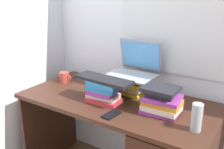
# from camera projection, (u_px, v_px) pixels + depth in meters

# --- Properties ---
(wall_back) EXTENTS (6.00, 0.06, 2.60)m
(wall_back) POSITION_uv_depth(u_px,v_px,m) (143.00, 20.00, 2.01)
(wall_back) COLOR silver
(wall_back) RESTS_ON ground
(wall_left) EXTENTS (0.05, 6.00, 2.60)m
(wall_left) POSITION_uv_depth(u_px,v_px,m) (30.00, 18.00, 2.14)
(wall_left) COLOR silver
(wall_left) RESTS_ON ground
(book_stack_tall) EXTENTS (0.22, 0.18, 0.14)m
(book_stack_tall) POSITION_uv_depth(u_px,v_px,m) (131.00, 86.00, 1.94)
(book_stack_tall) COLOR yellow
(book_stack_tall) RESTS_ON desk
(book_stack_keyboard_riser) EXTENTS (0.25, 0.19, 0.16)m
(book_stack_keyboard_riser) POSITION_uv_depth(u_px,v_px,m) (104.00, 91.00, 1.80)
(book_stack_keyboard_riser) COLOR #B22D33
(book_stack_keyboard_riser) RESTS_ON desk
(book_stack_side) EXTENTS (0.26, 0.21, 0.17)m
(book_stack_side) POSITION_uv_depth(u_px,v_px,m) (162.00, 101.00, 1.64)
(book_stack_side) COLOR #8C338C
(book_stack_side) RESTS_ON desk
(laptop) EXTENTS (0.35, 0.31, 0.25)m
(laptop) POSITION_uv_depth(u_px,v_px,m) (135.00, 67.00, 1.95)
(laptop) COLOR gray
(laptop) RESTS_ON book_stack_tall
(keyboard) EXTENTS (0.43, 0.16, 0.02)m
(keyboard) POSITION_uv_depth(u_px,v_px,m) (104.00, 79.00, 1.78)
(keyboard) COLOR black
(keyboard) RESTS_ON book_stack_keyboard_riser
(computer_mouse) EXTENTS (0.06, 0.10, 0.04)m
(computer_mouse) POSITION_uv_depth(u_px,v_px,m) (145.00, 106.00, 1.72)
(computer_mouse) COLOR #A5A8AD
(computer_mouse) RESTS_ON desk
(mug) EXTENTS (0.12, 0.08, 0.09)m
(mug) POSITION_uv_depth(u_px,v_px,m) (64.00, 77.00, 2.20)
(mug) COLOR #B23F33
(mug) RESTS_ON desk
(water_bottle) EXTENTS (0.06, 0.06, 0.16)m
(water_bottle) POSITION_uv_depth(u_px,v_px,m) (197.00, 117.00, 1.43)
(water_bottle) COLOR #999EA5
(water_bottle) RESTS_ON desk
(cell_phone) EXTENTS (0.08, 0.14, 0.01)m
(cell_phone) POSITION_uv_depth(u_px,v_px,m) (112.00, 114.00, 1.63)
(cell_phone) COLOR black
(cell_phone) RESTS_ON desk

